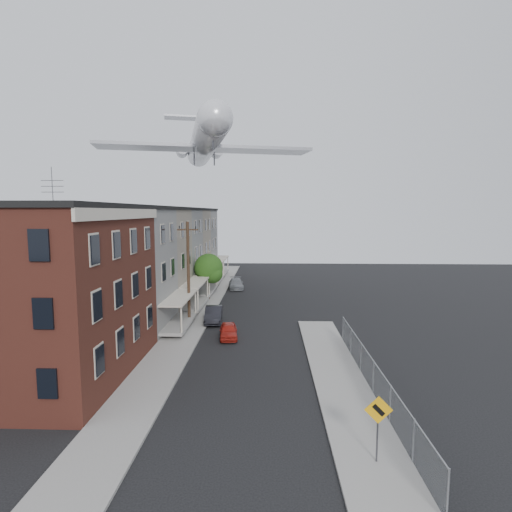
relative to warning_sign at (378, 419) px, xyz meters
The scene contains 19 objects.
ground 6.00m from the warning_sign, 169.62° to the left, with size 120.00×120.00×0.00m, color black.
sidewalk_left 27.44m from the warning_sign, 113.92° to the left, with size 3.00×62.00×0.12m, color gray.
sidewalk_right 7.26m from the warning_sign, 90.82° to the left, with size 3.00×26.00×0.12m, color gray.
curb_left 26.88m from the warning_sign, 111.09° to the left, with size 0.15×62.00×0.14m, color gray.
curb_right 7.42m from the warning_sign, 102.44° to the left, with size 0.15×26.00×0.14m, color gray.
corner_building 19.62m from the warning_sign, 155.48° to the left, with size 10.31×12.30×12.15m.
row_house_a 25.02m from the warning_sign, 135.06° to the left, with size 11.98×7.00×10.30m.
row_house_b 30.34m from the warning_sign, 125.60° to the left, with size 11.98×7.00×10.30m.
row_house_c 36.23m from the warning_sign, 119.12° to the left, with size 11.98×7.00×10.30m.
row_house_d 42.46m from the warning_sign, 114.51° to the left, with size 11.98×7.00×10.30m.
row_house_e 48.90m from the warning_sign, 111.09° to the left, with size 11.98×7.00×10.30m.
chainlink_fence 6.25m from the warning_sign, 76.92° to the left, with size 0.06×18.06×1.90m.
warning_sign is the anchor object (origin of this frame).
utility_pole 22.25m from the warning_sign, 120.48° to the left, with size 1.80×0.26×9.00m.
street_tree 30.96m from the warning_sign, 110.58° to the left, with size 3.22×3.20×5.20m.
car_near 17.21m from the warning_sign, 115.55° to the left, with size 1.35×3.36×1.14m, color #B02016.
car_mid 22.03m from the warning_sign, 114.72° to the left, with size 1.45×4.17×1.37m, color black.
car_far 36.62m from the warning_sign, 103.43° to the left, with size 1.78×4.38×1.27m, color gray.
airplane 33.92m from the warning_sign, 111.58° to the left, with size 21.68×24.78×7.13m.
Camera 1 is at (1.39, -15.76, 9.83)m, focal length 28.00 mm.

